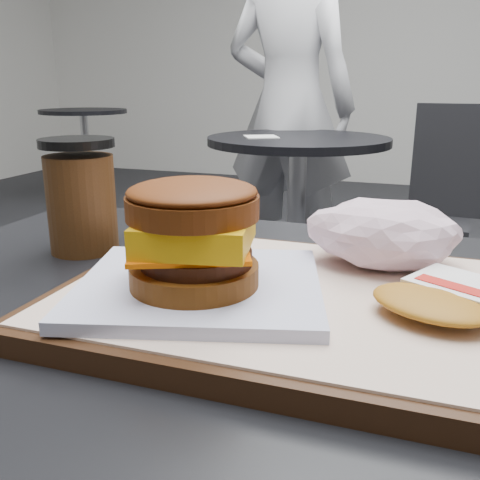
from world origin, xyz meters
name	(u,v)px	position (x,y,z in m)	size (l,w,h in m)	color
serving_tray	(295,301)	(0.03, 0.02, 0.78)	(0.38, 0.28, 0.02)	black
breakfast_sandwich	(196,248)	(-0.04, -0.02, 0.83)	(0.23, 0.21, 0.09)	white
hash_brown	(455,300)	(0.15, 0.01, 0.80)	(0.13, 0.12, 0.02)	white
crumpled_wrapper	(383,233)	(0.09, 0.10, 0.82)	(0.13, 0.11, 0.06)	white
coffee_cup	(81,198)	(-0.23, 0.10, 0.83)	(0.08, 0.08, 0.12)	#40230F
neighbor_table	(297,188)	(-0.35, 1.65, 0.55)	(0.70, 0.70, 0.75)	black
napkin	(261,137)	(-0.48, 1.59, 0.75)	(0.12, 0.12, 0.00)	white
neighbor_chair	(430,206)	(0.15, 1.67, 0.51)	(0.62, 0.45, 0.88)	#A7A7AC
patron	(289,107)	(-0.49, 2.06, 0.84)	(0.61, 0.40, 1.68)	silver
bg_table_mid	(85,134)	(-2.40, 3.20, 0.56)	(0.66, 0.66, 0.75)	black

